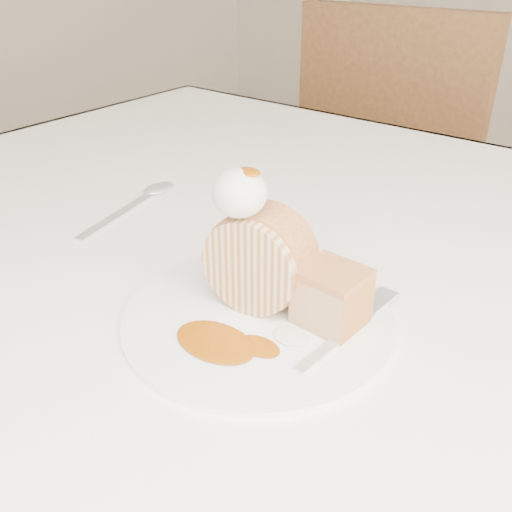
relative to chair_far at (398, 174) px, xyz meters
The scene contains 10 objects.
table 0.83m from the chair_far, 69.13° to the right, with size 1.40×0.90×0.75m.
chair_far is the anchor object (origin of this frame).
plate 1.03m from the chair_far, 72.89° to the right, with size 0.24×0.24×0.01m, color white.
roulade_slice 1.02m from the chair_far, 73.26° to the right, with size 0.09×0.09×0.05m, color #CBB88D.
cake_chunk 1.02m from the chair_far, 69.29° to the right, with size 0.05×0.05×0.04m, color #C08048.
whipped_cream 1.05m from the chair_far, 74.05° to the right, with size 0.05×0.05×0.04m, color silver.
caramel_drizzle 1.05m from the chair_far, 73.72° to the right, with size 0.02×0.02×0.01m, color #8D4305.
caramel_pool 1.08m from the chair_far, 73.89° to the right, with size 0.08×0.05×0.00m, color #8D4305, non-canonical shape.
fork 1.04m from the chair_far, 68.68° to the right, with size 0.02×0.14×0.00m, color silver.
spoon 0.92m from the chair_far, 88.23° to the right, with size 0.03×0.17×0.00m, color silver.
Camera 1 is at (0.26, -0.32, 1.05)m, focal length 40.00 mm.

